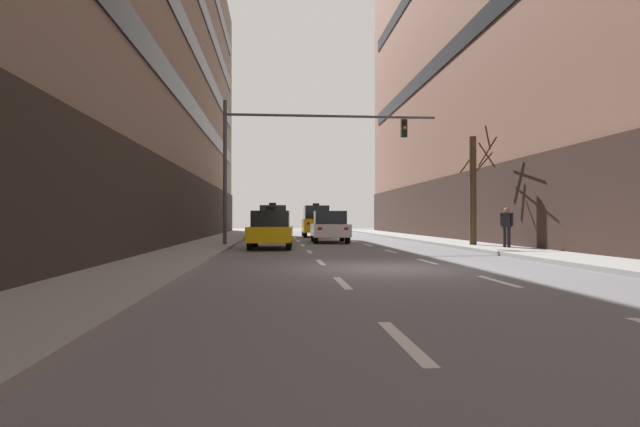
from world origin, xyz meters
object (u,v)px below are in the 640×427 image
Objects in this scene: taxi_driving_1 at (271,230)px; street_tree_0 at (474,188)px; car_driving_0 at (330,227)px; taxi_driving_3 at (316,221)px; pedestrian_0 at (507,224)px; taxi_driving_2 at (272,222)px; traffic_signal_0 at (291,146)px.

taxi_driving_1 is 0.86× the size of street_tree_0.
car_driving_0 is 9.15m from taxi_driving_3.
taxi_driving_1 is 9.25m from street_tree_0.
taxi_driving_3 reaches higher than car_driving_0.
pedestrian_0 is at bearing -77.02° from street_tree_0.
taxi_driving_3 is at bearing 110.47° from pedestrian_0.
car_driving_0 is 1.04× the size of taxi_driving_2.
street_tree_0 reaches higher than pedestrian_0.
taxi_driving_1 is at bearing -90.06° from taxi_driving_2.
car_driving_0 is 6.52m from taxi_driving_1.
taxi_driving_2 is (-3.16, 4.94, 0.22)m from car_driving_0.
taxi_driving_2 is at bearing 126.26° from pedestrian_0.
traffic_signal_0 is (0.91, 1.35, 3.88)m from taxi_driving_1.
taxi_driving_2 is 5.23m from taxi_driving_3.
pedestrian_0 reaches higher than car_driving_0.
taxi_driving_2 is 0.96× the size of taxi_driving_3.
traffic_signal_0 is (-2.26, -4.35, 3.84)m from car_driving_0.
taxi_driving_1 reaches higher than pedestrian_0.
car_driving_0 is at bearing 60.94° from taxi_driving_1.
pedestrian_0 is (9.56, -2.38, 0.26)m from taxi_driving_1.
street_tree_0 reaches higher than taxi_driving_3.
street_tree_0 is at bearing -44.91° from car_driving_0.
taxi_driving_3 is (3.12, 4.20, 0.05)m from taxi_driving_2.
taxi_driving_3 is (-0.03, 9.14, 0.27)m from car_driving_0.
car_driving_0 is 6.23m from traffic_signal_0.
pedestrian_0 is at bearing -51.63° from car_driving_0.
street_tree_0 reaches higher than car_driving_0.
pedestrian_0 is at bearing -13.95° from taxi_driving_1.
traffic_signal_0 is at bearing 156.72° from pedestrian_0.
taxi_driving_1 is at bearing -119.06° from car_driving_0.
street_tree_0 is at bearing -1.06° from taxi_driving_1.
street_tree_0 is at bearing -50.09° from taxi_driving_2.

